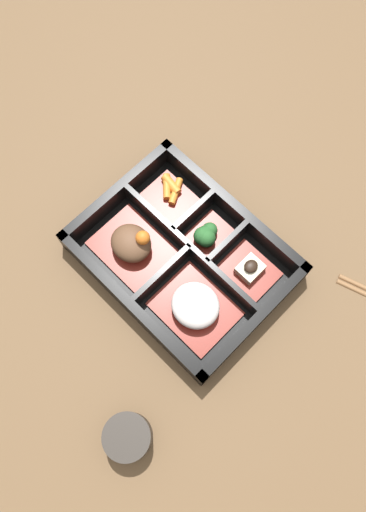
{
  "coord_description": "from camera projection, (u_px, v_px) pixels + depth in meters",
  "views": [
    {
      "loc": [
        -0.17,
        0.17,
        0.74
      ],
      "look_at": [
        0.0,
        0.0,
        0.03
      ],
      "focal_mm": 35.0,
      "sensor_mm": 36.0,
      "label": 1
    }
  ],
  "objects": [
    {
      "name": "bowl_tofu",
      "position": [
        250.0,
        270.0,
        0.75
      ],
      "size": [
        0.08,
        0.07,
        0.03
      ],
      "color": "maroon",
      "rests_on": "bento_base"
    },
    {
      "name": "bento_rim",
      "position": [
        185.0,
        254.0,
        0.76
      ],
      "size": [
        0.3,
        0.23,
        0.05
      ],
      "color": "black",
      "rests_on": "ground_plane"
    },
    {
      "name": "bowl_carrots",
      "position": [
        171.0,
        193.0,
        0.8
      ],
      "size": [
        0.08,
        0.07,
        0.02
      ],
      "color": "maroon",
      "rests_on": "bento_base"
    },
    {
      "name": "bento_base",
      "position": [
        183.0,
        260.0,
        0.77
      ],
      "size": [
        0.3,
        0.23,
        0.01
      ],
      "color": "black",
      "rests_on": "ground_plane"
    },
    {
      "name": "ground_plane",
      "position": [
        183.0,
        261.0,
        0.78
      ],
      "size": [
        3.0,
        3.0,
        0.0
      ],
      "primitive_type": "plane",
      "color": "brown"
    },
    {
      "name": "tea_cup",
      "position": [
        128.0,
        437.0,
        0.67
      ],
      "size": [
        0.06,
        0.06,
        0.05
      ],
      "color": "#2D2823",
      "rests_on": "ground_plane"
    },
    {
      "name": "bowl_stew",
      "position": [
        132.0,
        244.0,
        0.76
      ],
      "size": [
        0.12,
        0.09,
        0.06
      ],
      "color": "maroon",
      "rests_on": "bento_base"
    },
    {
      "name": "bowl_greens",
      "position": [
        206.0,
        235.0,
        0.76
      ],
      "size": [
        0.05,
        0.07,
        0.03
      ],
      "color": "maroon",
      "rests_on": "bento_base"
    },
    {
      "name": "bowl_rice",
      "position": [
        195.0,
        306.0,
        0.73
      ],
      "size": [
        0.12,
        0.09,
        0.04
      ],
      "color": "maroon",
      "rests_on": "bento_base"
    }
  ]
}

